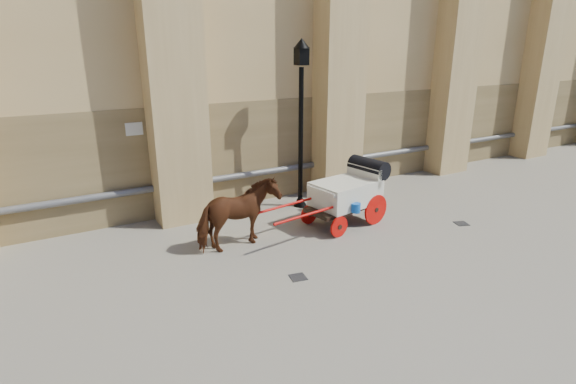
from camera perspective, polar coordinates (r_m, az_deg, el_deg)
ground at (r=9.83m, az=-1.01°, el=-9.13°), size 90.00×90.00×0.00m
horse at (r=10.32m, az=-6.33°, el=-2.95°), size 2.00×1.10×1.62m
carriage at (r=11.84m, az=7.76°, el=0.19°), size 3.85×1.58×1.64m
street_lamp at (r=12.59m, az=1.65°, el=9.02°), size 0.44×0.44×4.68m
drain_grate_near at (r=9.31m, az=1.28°, el=-10.77°), size 0.37×0.37×0.01m
drain_grate_far at (r=12.76m, az=21.16°, el=-3.75°), size 0.40×0.40×0.01m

